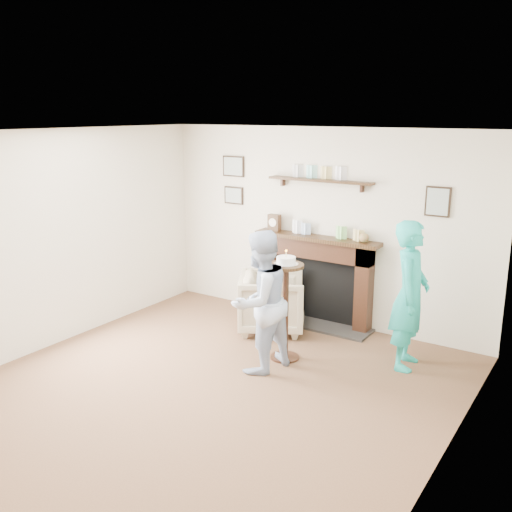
# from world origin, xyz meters

# --- Properties ---
(ground) EXTENTS (5.00, 5.00, 0.00)m
(ground) POSITION_xyz_m (0.00, 0.00, 0.00)
(ground) COLOR brown
(ground) RESTS_ON ground
(room_shell) EXTENTS (4.54, 5.02, 2.52)m
(room_shell) POSITION_xyz_m (-0.00, 0.69, 1.62)
(room_shell) COLOR beige
(room_shell) RESTS_ON ground
(armchair) EXTENTS (1.08, 1.07, 0.73)m
(armchair) POSITION_xyz_m (-0.32, 1.84, 0.00)
(armchair) COLOR tan
(armchair) RESTS_ON ground
(man) EXTENTS (0.71, 0.83, 1.51)m
(man) POSITION_xyz_m (0.16, 0.81, 0.00)
(man) COLOR #C9DDFB
(man) RESTS_ON ground
(woman) EXTENTS (0.47, 0.64, 1.60)m
(woman) POSITION_xyz_m (1.44, 1.74, 0.00)
(woman) COLOR teal
(woman) RESTS_ON ground
(pedestal_table) EXTENTS (0.39, 0.39, 1.25)m
(pedestal_table) POSITION_xyz_m (0.25, 1.19, 0.77)
(pedestal_table) COLOR black
(pedestal_table) RESTS_ON ground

